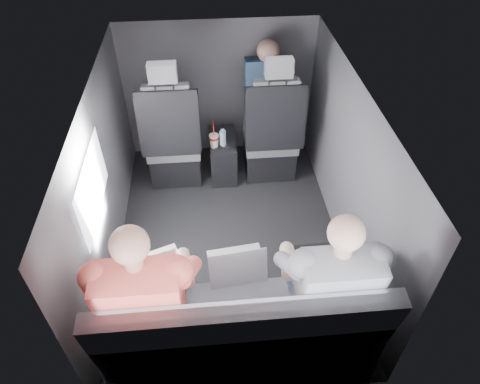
{
  "coord_description": "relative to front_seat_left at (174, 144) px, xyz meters",
  "views": [
    {
      "loc": [
        -0.13,
        -2.41,
        2.69
      ],
      "look_at": [
        0.08,
        -0.05,
        0.56
      ],
      "focal_mm": 32.0,
      "sensor_mm": 36.0,
      "label": 1
    }
  ],
  "objects": [
    {
      "name": "soda_cup",
      "position": [
        0.37,
        -0.08,
        0.07
      ],
      "size": [
        0.09,
        0.09,
        0.27
      ],
      "color": "white",
      "rests_on": "center_console"
    },
    {
      "name": "rear_bench",
      "position": [
        0.45,
        -1.9,
        -0.09
      ],
      "size": [
        1.6,
        0.57,
        0.92
      ],
      "color": "#5B5A5F",
      "rests_on": "floor"
    },
    {
      "name": "laptop_black",
      "position": [
        0.96,
        -1.64,
        0.23
      ],
      "size": [
        0.33,
        0.29,
        0.23
      ],
      "color": "black",
      "rests_on": "passenger_rear_right"
    },
    {
      "name": "ceiling",
      "position": [
        0.45,
        -0.84,
        0.95
      ],
      "size": [
        2.6,
        2.6,
        0.0
      ],
      "primitive_type": "plane",
      "rotation": [
        3.14,
        0.0,
        0.0
      ],
      "color": "#B2B2AD",
      "rests_on": "panel_back"
    },
    {
      "name": "passenger_rear_left",
      "position": [
        -0.07,
        -1.81,
        0.25
      ],
      "size": [
        0.54,
        0.65,
        1.28
      ],
      "color": "#303035",
      "rests_on": "rear_bench"
    },
    {
      "name": "laptop_silver",
      "position": [
        0.45,
        -1.62,
        0.23
      ],
      "size": [
        0.37,
        0.34,
        0.24
      ],
      "color": "#B9BABF",
      "rests_on": "rear_bench"
    },
    {
      "name": "seatbelt",
      "position": [
        0.9,
        -0.17,
        0.4
      ],
      "size": [
        0.35,
        0.11,
        0.59
      ],
      "primitive_type": "cube",
      "rotation": [
        -0.14,
        0.49,
        0.0
      ],
      "color": "black",
      "rests_on": "front_seat_right"
    },
    {
      "name": "panel_front",
      "position": [
        0.45,
        0.46,
        0.27
      ],
      "size": [
        1.8,
        0.02,
        1.35
      ],
      "primitive_type": "cube",
      "color": "#56565B",
      "rests_on": "floor"
    },
    {
      "name": "panel_right",
      "position": [
        1.35,
        -0.84,
        0.27
      ],
      "size": [
        0.02,
        2.6,
        1.35
      ],
      "primitive_type": "cube",
      "color": "#56565B",
      "rests_on": "floor"
    },
    {
      "name": "front_seat_left",
      "position": [
        0.0,
        0.0,
        0.0
      ],
      "size": [
        0.52,
        0.58,
        1.26
      ],
      "color": "black",
      "rests_on": "floor"
    },
    {
      "name": "laptop_white",
      "position": [
        -0.06,
        -1.63,
        0.24
      ],
      "size": [
        0.42,
        0.43,
        0.26
      ],
      "color": "silver",
      "rests_on": "passenger_rear_left"
    },
    {
      "name": "passenger_front_right",
      "position": [
        0.88,
        0.26,
        0.35
      ],
      "size": [
        0.4,
        0.4,
        0.8
      ],
      "color": "navy",
      "rests_on": "front_seat_right"
    },
    {
      "name": "water_bottle",
      "position": [
        0.45,
        -0.06,
        0.08
      ],
      "size": [
        0.06,
        0.06,
        0.17
      ],
      "color": "#A7CEE2",
      "rests_on": "center_console"
    },
    {
      "name": "center_console",
      "position": [
        0.45,
        0.04,
        -0.2
      ],
      "size": [
        0.24,
        0.48,
        0.41
      ],
      "color": "black",
      "rests_on": "floor"
    },
    {
      "name": "panel_left",
      "position": [
        -0.45,
        -0.84,
        0.27
      ],
      "size": [
        0.02,
        2.6,
        1.35
      ],
      "primitive_type": "cube",
      "color": "#56565B",
      "rests_on": "floor"
    },
    {
      "name": "side_window",
      "position": [
        -0.43,
        -1.14,
        0.5
      ],
      "size": [
        0.02,
        0.75,
        0.42
      ],
      "primitive_type": "cube",
      "color": "white",
      "rests_on": "panel_left"
    },
    {
      "name": "passenger_rear_right",
      "position": [
        0.95,
        -1.81,
        0.24
      ],
      "size": [
        0.53,
        0.64,
        1.26
      ],
      "color": "navy",
      "rests_on": "rear_bench"
    },
    {
      "name": "floor",
      "position": [
        0.45,
        -0.84,
        -0.4
      ],
      "size": [
        2.6,
        2.6,
        0.0
      ],
      "primitive_type": "plane",
      "color": "black",
      "rests_on": "ground"
    },
    {
      "name": "panel_back",
      "position": [
        0.45,
        -2.14,
        0.27
      ],
      "size": [
        1.8,
        0.02,
        1.35
      ],
      "primitive_type": "cube",
      "color": "#56565B",
      "rests_on": "floor"
    },
    {
      "name": "front_seat_right",
      "position": [
        0.9,
        0.0,
        0.0
      ],
      "size": [
        0.52,
        0.58,
        1.26
      ],
      "color": "black",
      "rests_on": "floor"
    }
  ]
}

